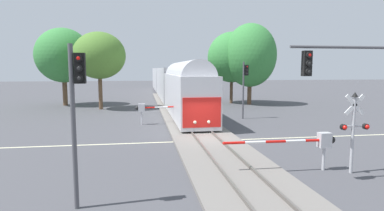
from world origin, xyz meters
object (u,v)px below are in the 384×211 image
(traffic_signal_near_right, at_px, (368,76))
(traffic_signal_near_left, at_px, (76,100))
(traffic_signal_far_side, at_px, (245,81))
(crossing_signal_mast, at_px, (354,124))
(oak_far_right, at_px, (250,55))
(elm_centre_background, at_px, (232,57))
(crossing_gate_far, at_px, (150,108))
(pine_left_background, at_px, (63,56))
(crossing_gate_near, at_px, (313,142))
(oak_behind_train, at_px, (99,56))
(commuter_train, at_px, (169,82))

(traffic_signal_near_right, height_order, traffic_signal_near_left, traffic_signal_near_right)
(traffic_signal_far_side, bearing_deg, traffic_signal_near_right, -91.63)
(crossing_signal_mast, xyz_separation_m, oak_far_right, (4.78, 28.11, 4.25))
(elm_centre_background, relative_size, oak_far_right, 0.91)
(crossing_gate_far, xyz_separation_m, pine_left_background, (-10.61, 16.33, 5.08))
(crossing_gate_near, bearing_deg, oak_far_right, 76.98)
(oak_behind_train, bearing_deg, traffic_signal_near_left, -84.45)
(traffic_signal_near_left, bearing_deg, oak_behind_train, 95.55)
(traffic_signal_far_side, bearing_deg, traffic_signal_near_left, -122.84)
(commuter_train, bearing_deg, oak_far_right, -40.12)
(traffic_signal_near_right, bearing_deg, crossing_gate_far, 118.65)
(crossing_signal_mast, bearing_deg, traffic_signal_near_right, -103.85)
(commuter_train, bearing_deg, traffic_signal_near_right, -82.44)
(oak_behind_train, height_order, elm_centre_background, elm_centre_background)
(oak_behind_train, distance_m, oak_far_right, 19.18)
(oak_far_right, bearing_deg, traffic_signal_near_right, -99.80)
(oak_behind_train, bearing_deg, traffic_signal_far_side, -33.50)
(crossing_gate_far, height_order, pine_left_background, pine_left_background)
(commuter_train, height_order, traffic_signal_near_right, traffic_signal_near_right)
(traffic_signal_near_right, distance_m, elm_centre_background, 31.36)
(crossing_signal_mast, height_order, traffic_signal_far_side, traffic_signal_far_side)
(crossing_gate_near, bearing_deg, commuter_train, 95.84)
(crossing_gate_near, xyz_separation_m, elm_centre_background, (4.41, 29.46, 4.96))
(traffic_signal_near_right, xyz_separation_m, traffic_signal_near_left, (-11.31, -0.89, -0.72))
(crossing_gate_far, distance_m, elm_centre_background, 20.05)
(crossing_gate_far, bearing_deg, crossing_signal_mast, -58.83)
(crossing_signal_mast, bearing_deg, crossing_gate_near, 158.51)
(traffic_signal_near_left, distance_m, pine_left_background, 33.82)
(traffic_signal_near_right, bearing_deg, oak_far_right, 80.20)
(crossing_gate_far, height_order, traffic_signal_near_right, traffic_signal_near_right)
(crossing_gate_near, distance_m, traffic_signal_far_side, 15.97)
(crossing_signal_mast, relative_size, traffic_signal_near_right, 0.64)
(crossing_gate_near, bearing_deg, elm_centre_background, 81.48)
(crossing_gate_near, relative_size, elm_centre_background, 0.56)
(oak_far_right, bearing_deg, elm_centre_background, 134.57)
(traffic_signal_near_right, relative_size, oak_far_right, 0.55)
(crossing_signal_mast, bearing_deg, oak_far_right, 80.35)
(crossing_gate_far, bearing_deg, pine_left_background, 123.01)
(traffic_signal_near_right, distance_m, pine_left_background, 37.25)
(crossing_gate_near, bearing_deg, traffic_signal_near_right, -52.12)
(commuter_train, height_order, elm_centre_background, elm_centre_background)
(crossing_signal_mast, xyz_separation_m, traffic_signal_far_side, (0.23, 16.32, 1.36))
(crossing_signal_mast, height_order, traffic_signal_near_right, traffic_signal_near_right)
(traffic_signal_far_side, height_order, oak_behind_train, oak_behind_train)
(traffic_signal_far_side, height_order, oak_far_right, oak_far_right)
(traffic_signal_near_left, distance_m, elm_centre_background, 35.23)
(pine_left_background, height_order, oak_behind_train, pine_left_background)
(oak_far_right, bearing_deg, crossing_gate_near, -103.02)
(oak_far_right, bearing_deg, pine_left_background, 173.56)
(traffic_signal_far_side, xyz_separation_m, elm_centre_background, (2.60, 13.76, 2.70))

